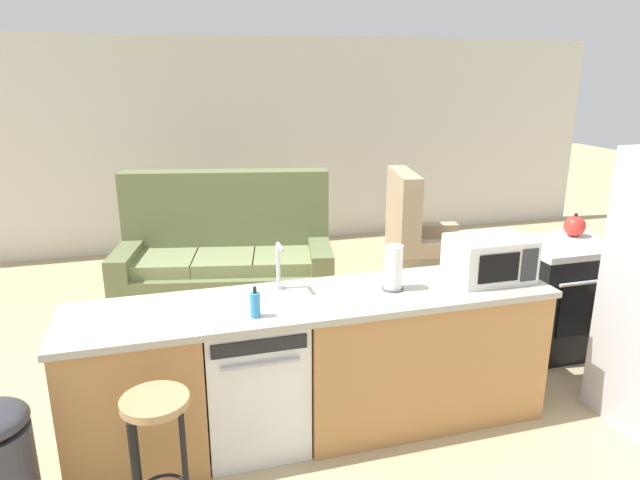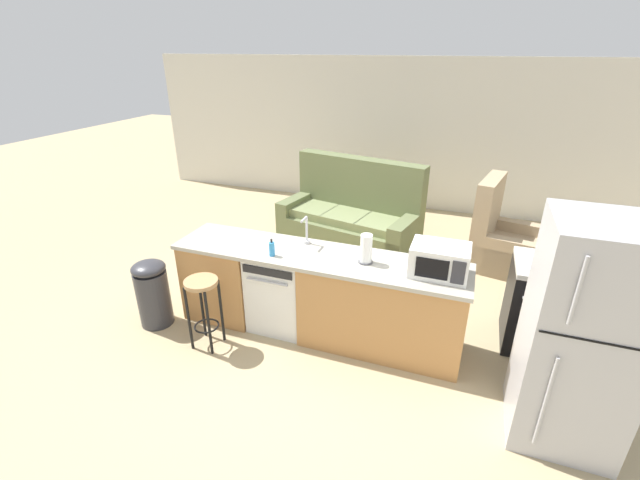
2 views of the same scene
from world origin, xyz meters
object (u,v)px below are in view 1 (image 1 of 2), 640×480
at_px(dishwasher, 253,379).
at_px(kettle, 575,226).
at_px(couch, 227,264).
at_px(soap_bottle, 255,304).
at_px(armchair, 420,251).
at_px(stove_range, 560,295).
at_px(microwave, 489,258).
at_px(paper_towel_roll, 393,268).
at_px(bar_stool, 158,436).

height_order(dishwasher, kettle, kettle).
bearing_deg(couch, kettle, -30.53).
xyz_separation_m(soap_bottle, armchair, (2.17, 2.42, -0.62)).
height_order(couch, armchair, couch).
relative_size(stove_range, microwave, 1.80).
bearing_deg(microwave, paper_towel_roll, 179.67).
bearing_deg(microwave, bar_stool, -164.34).
bearing_deg(kettle, stove_range, -142.29).
bearing_deg(armchair, soap_bottle, -131.99).
distance_m(microwave, armchair, 2.43).
height_order(paper_towel_roll, soap_bottle, paper_towel_roll).
distance_m(dishwasher, soap_bottle, 0.58).
relative_size(stove_range, couch, 0.42).
bearing_deg(couch, microwave, -57.44).
distance_m(bar_stool, couch, 2.91).
bearing_deg(stove_range, dishwasher, -168.09).
bearing_deg(bar_stool, stove_range, 19.88).
bearing_deg(paper_towel_roll, armchair, 60.09).
xyz_separation_m(microwave, couch, (-1.43, 2.24, -0.65)).
distance_m(stove_range, soap_bottle, 2.75).
distance_m(dishwasher, microwave, 1.67).
bearing_deg(paper_towel_roll, dishwasher, -179.84).
bearing_deg(couch, bar_stool, -103.32).
xyz_separation_m(stove_range, bar_stool, (-3.15, -1.14, 0.08)).
height_order(stove_range, paper_towel_roll, paper_towel_roll).
height_order(kettle, armchair, armchair).
xyz_separation_m(stove_range, couch, (-2.48, 1.69, -0.06)).
relative_size(kettle, bar_stool, 0.28).
height_order(stove_range, couch, couch).
xyz_separation_m(stove_range, kettle, (0.17, 0.13, 0.53)).
bearing_deg(couch, paper_towel_roll, -71.06).
xyz_separation_m(paper_towel_roll, soap_bottle, (-0.89, -0.18, -0.07)).
height_order(soap_bottle, kettle, kettle).
bearing_deg(armchair, dishwasher, -134.15).
height_order(soap_bottle, armchair, armchair).
bearing_deg(kettle, dishwasher, -166.22).
xyz_separation_m(dishwasher, couch, (0.12, 2.24, -0.03)).
distance_m(bar_stool, armchair, 3.94).
relative_size(dishwasher, armchair, 0.70).
relative_size(paper_towel_roll, kettle, 1.38).
bearing_deg(stove_range, armchair, 103.99).
relative_size(microwave, paper_towel_roll, 1.77).
height_order(dishwasher, stove_range, stove_range).
height_order(paper_towel_roll, couch, couch).
bearing_deg(stove_range, paper_towel_roll, -162.30).
bearing_deg(bar_stool, soap_bottle, 37.08).
bearing_deg(stove_range, microwave, -152.32).
height_order(dishwasher, microwave, microwave).
bearing_deg(bar_stool, dishwasher, 47.07).
bearing_deg(kettle, armchair, 110.70).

